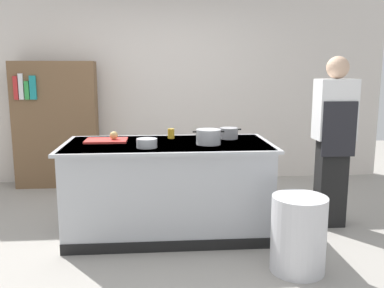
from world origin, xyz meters
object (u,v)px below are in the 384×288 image
Objects in this scene: sauce_pan at (229,133)px; juice_cup at (171,134)px; bookshelf at (56,125)px; onion at (114,135)px; mixing_bowl at (147,143)px; trash_bin at (298,234)px; person_chef at (334,138)px; stock_pot at (208,137)px.

juice_cup is (-0.58, 0.05, -0.01)m from sauce_pan.
sauce_pan is 2.64m from bookshelf.
onion is 0.32× the size of sauce_pan.
mixing_bowl is 0.30× the size of trash_bin.
person_chef is at bearing -28.88° from bookshelf.
onion is 0.05× the size of bookshelf.
bookshelf reaches higher than juice_cup.
stock_pot reaches higher than sauce_pan.
onion is 1.15m from sauce_pan.
juice_cup is at bearing 13.09° from onion.
stock_pot is at bearing -14.21° from onion.
person_chef is (1.28, 0.17, -0.06)m from stock_pot.
stock_pot is 1.30m from person_chef.
person_chef is at bearing -1.50° from onion.
juice_cup is 1.63m from person_chef.
onion is 0.05× the size of person_chef.
person_chef reaches higher than stock_pot.
onion is 0.93m from stock_pot.
trash_bin is at bearing -33.28° from onion.
sauce_pan is at bearing -37.30° from bookshelf.
person_chef is (0.66, 0.95, 0.61)m from trash_bin.
onion and juice_cup have the same top height.
stock_pot is at bearing 12.09° from mixing_bowl.
stock_pot is (0.90, -0.23, 0.01)m from onion.
trash_bin is at bearing -28.55° from mixing_bowl.
trash_bin is at bearing 163.36° from person_chef.
mixing_bowl is at bearing -46.86° from onion.
sauce_pan is 0.59m from juice_cup.
stock_pot is at bearing -128.95° from sauce_pan.
sauce_pan reaches higher than trash_bin.
trash_bin is 3.69m from bookshelf.
stock_pot is at bearing -45.74° from bookshelf.
onion is 0.13× the size of trash_bin.
trash_bin is (0.38, -1.08, -0.65)m from sauce_pan.
bookshelf is at bearing 132.83° from trash_bin.
person_chef is at bearing 55.26° from trash_bin.
onion is 0.58m from juice_cup.
bookshelf is (-0.95, 1.67, -0.11)m from onion.
mixing_bowl is 1.86× the size of juice_cup.
bookshelf is (-3.14, 1.73, -0.06)m from person_chef.
stock_pot is 1.19× the size of sauce_pan.
juice_cup is (0.23, 0.48, 0.01)m from mixing_bowl.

